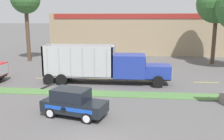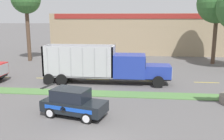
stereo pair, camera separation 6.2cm
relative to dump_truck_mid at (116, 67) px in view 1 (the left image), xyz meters
name	(u,v)px [view 1 (the left image)]	position (x,y,z in m)	size (l,w,h in m)	color
grass_verge	(110,94)	(-0.14, -3.62, -1.55)	(120.00, 1.68, 0.06)	#517F42
centre_line_3	(47,78)	(-7.36, 1.22, -1.57)	(2.40, 0.14, 0.01)	yellow
centre_line_4	(98,80)	(-1.96, 1.22, -1.57)	(2.40, 0.14, 0.01)	yellow
centre_line_5	(151,81)	(3.44, 1.22, -1.57)	(2.40, 0.14, 0.01)	yellow
centre_line_6	(206,82)	(8.84, 1.22, -1.57)	(2.40, 0.14, 0.01)	yellow
dump_truck_mid	(116,67)	(0.00, 0.00, 0.00)	(12.05, 2.74, 3.62)	black
rally_car	(73,102)	(-1.91, -8.52, -0.67)	(4.38, 2.68, 1.82)	black
store_building_backdrop	(158,33)	(5.64, 24.22, 1.91)	(37.32, 12.10, 6.96)	#9E896B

